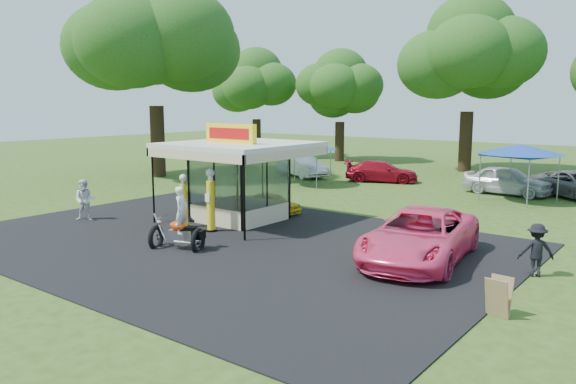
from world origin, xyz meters
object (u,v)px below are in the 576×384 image
(tent_east, at_px, (520,150))
(gas_pump_left, at_px, (184,202))
(spectator_east_a, at_px, (536,250))
(bg_car_c, at_px, (507,180))
(bg_car_b, at_px, (382,171))
(tent_west, at_px, (305,146))
(gas_pump_right, at_px, (211,202))
(motorcycle, at_px, (180,225))
(kiosk_car, at_px, (272,203))
(pink_sedan, at_px, (420,236))
(spectator_west, at_px, (85,200))
(a_frame_sign, at_px, (499,297))
(bg_car_a, at_px, (302,166))
(gas_station_kiosk, at_px, (239,180))

(tent_east, bearing_deg, gas_pump_left, -121.25)
(spectator_east_a, height_order, bg_car_c, bg_car_c)
(bg_car_b, xyz_separation_m, tent_east, (9.01, -2.15, 1.99))
(tent_west, bearing_deg, spectator_east_a, -33.85)
(spectator_east_a, distance_m, bg_car_c, 15.54)
(spectator_east_a, distance_m, bg_car_b, 19.89)
(tent_west, bearing_deg, gas_pump_right, -70.30)
(motorcycle, bearing_deg, bg_car_b, 77.67)
(kiosk_car, relative_size, pink_sedan, 0.47)
(spectator_west, bearing_deg, pink_sedan, -30.62)
(gas_pump_right, bearing_deg, a_frame_sign, -10.40)
(kiosk_car, bearing_deg, gas_pump_left, 169.01)
(kiosk_car, bearing_deg, bg_car_c, -30.20)
(bg_car_b, bearing_deg, spectator_west, 145.41)
(pink_sedan, bearing_deg, tent_east, 84.37)
(gas_pump_right, relative_size, bg_car_c, 0.54)
(bg_car_a, bearing_deg, pink_sedan, -109.90)
(motorcycle, xyz_separation_m, tent_west, (-5.59, 15.11, 1.51))
(tent_east, bearing_deg, spectator_east_a, -72.50)
(pink_sedan, relative_size, spectator_west, 3.33)
(gas_pump_right, distance_m, spectator_west, 6.11)
(kiosk_car, bearing_deg, tent_east, -38.39)
(pink_sedan, distance_m, bg_car_c, 15.40)
(motorcycle, distance_m, bg_car_a, 20.00)
(pink_sedan, bearing_deg, gas_station_kiosk, 164.19)
(pink_sedan, xyz_separation_m, tent_west, (-12.72, 11.42, 1.58))
(kiosk_car, xyz_separation_m, spectator_west, (-5.34, -6.19, 0.42))
(kiosk_car, relative_size, spectator_east_a, 1.79)
(spectator_west, relative_size, bg_car_a, 0.39)
(pink_sedan, height_order, spectator_east_a, pink_sedan)
(pink_sedan, distance_m, bg_car_a, 21.11)
(a_frame_sign, distance_m, bg_car_b, 23.04)
(motorcycle, xyz_separation_m, a_frame_sign, (10.63, 0.43, -0.41))
(motorcycle, xyz_separation_m, spectator_west, (-6.95, 0.82, 0.00))
(kiosk_car, xyz_separation_m, bg_car_b, (-0.96, 12.31, 0.19))
(pink_sedan, xyz_separation_m, bg_car_a, (-15.28, 14.56, -0.07))
(gas_station_kiosk, xyz_separation_m, gas_pump_right, (0.51, -2.22, -0.58))
(bg_car_a, distance_m, tent_west, 4.38)
(gas_pump_right, distance_m, bg_car_a, 17.19)
(a_frame_sign, bearing_deg, gas_pump_left, 175.77)
(motorcycle, relative_size, bg_car_b, 0.50)
(kiosk_car, distance_m, tent_east, 13.15)
(motorcycle, distance_m, pink_sedan, 8.04)
(spectator_east_a, xyz_separation_m, tent_east, (-4.05, 12.85, 1.87))
(a_frame_sign, relative_size, bg_car_a, 0.21)
(gas_pump_left, distance_m, gas_pump_right, 1.41)
(motorcycle, bearing_deg, tent_west, 90.38)
(gas_station_kiosk, height_order, a_frame_sign, gas_station_kiosk)
(gas_station_kiosk, distance_m, pink_sedan, 8.87)
(spectator_west, relative_size, bg_car_b, 0.39)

